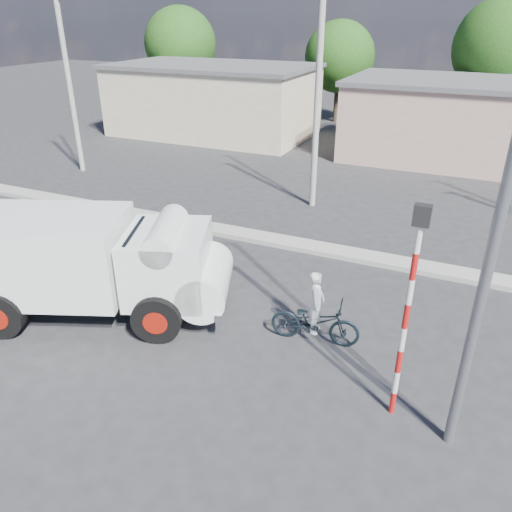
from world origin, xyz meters
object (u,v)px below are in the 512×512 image
at_px(bicycle, 315,321).
at_px(cyclist, 316,313).
at_px(truck, 98,262).
at_px(traffic_pole, 409,300).
at_px(streetlight, 495,181).

relative_size(bicycle, cyclist, 1.36).
distance_m(truck, cyclist, 5.55).
bearing_deg(traffic_pole, cyclist, 142.98).
bearing_deg(cyclist, bicycle, -0.00).
height_order(truck, bicycle, truck).
distance_m(truck, bicycle, 5.59).
bearing_deg(cyclist, streetlight, -130.02).
height_order(truck, cyclist, truck).
xyz_separation_m(truck, traffic_pole, (7.55, -0.54, 1.10)).
xyz_separation_m(truck, bicycle, (5.40, 1.08, -0.93)).
xyz_separation_m(traffic_pole, streetlight, (0.94, -0.30, 2.37)).
height_order(cyclist, traffic_pole, traffic_pole).
xyz_separation_m(truck, streetlight, (8.49, -0.84, 3.47)).
bearing_deg(bicycle, streetlight, -130.02).
distance_m(cyclist, traffic_pole, 3.25).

